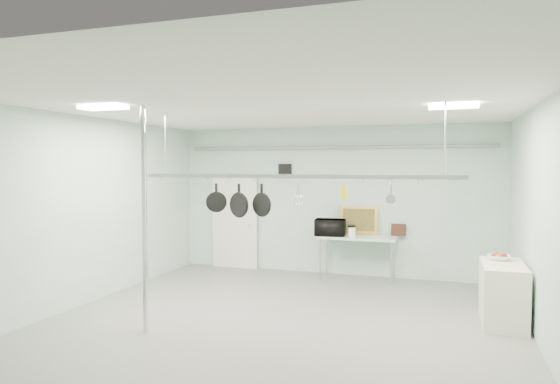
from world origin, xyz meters
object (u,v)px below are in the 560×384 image
(skillet_mid, at_px, (239,201))
(skillet_right, at_px, (262,200))
(chrome_pole, at_px, (144,219))
(skillet_left, at_px, (216,197))
(fruit_bowl, at_px, (499,258))
(side_cabinet, at_px, (503,294))
(microwave, at_px, (330,227))
(pot_rack, at_px, (292,174))
(prep_table, at_px, (358,240))
(coffee_canister, at_px, (352,232))

(skillet_mid, height_order, skillet_right, same)
(chrome_pole, bearing_deg, skillet_mid, 40.33)
(skillet_left, bearing_deg, skillet_mid, -25.60)
(fruit_bowl, height_order, skillet_right, skillet_right)
(side_cabinet, height_order, microwave, microwave)
(chrome_pole, bearing_deg, skillet_right, 32.25)
(side_cabinet, bearing_deg, pot_rack, -159.55)
(prep_table, distance_m, skillet_mid, 3.66)
(pot_rack, relative_size, skillet_mid, 9.15)
(microwave, distance_m, skillet_right, 3.29)
(side_cabinet, bearing_deg, fruit_bowl, 97.92)
(chrome_pole, xyz_separation_m, side_cabinet, (4.85, 2.00, -1.15))
(skillet_right, bearing_deg, microwave, 106.54)
(prep_table, relative_size, pot_rack, 0.33)
(chrome_pole, distance_m, coffee_canister, 4.63)
(pot_rack, height_order, coffee_canister, pot_rack)
(prep_table, bearing_deg, chrome_pole, -118.71)
(skillet_right, bearing_deg, coffee_canister, 98.32)
(microwave, xyz_separation_m, skillet_mid, (-0.69, -3.18, 0.75))
(pot_rack, bearing_deg, fruit_bowl, 25.26)
(chrome_pole, xyz_separation_m, pot_rack, (1.90, 0.90, 0.63))
(chrome_pole, height_order, coffee_canister, chrome_pole)
(side_cabinet, xyz_separation_m, microwave, (-3.10, 2.08, 0.63))
(coffee_canister, height_order, skillet_mid, skillet_mid)
(microwave, relative_size, skillet_mid, 1.18)
(skillet_mid, bearing_deg, microwave, 101.00)
(skillet_mid, bearing_deg, skillet_right, 23.23)
(chrome_pole, distance_m, fruit_bowl, 5.36)
(prep_table, xyz_separation_m, fruit_bowl, (2.51, -1.93, 0.11))
(side_cabinet, xyz_separation_m, skillet_left, (-4.17, -1.10, 1.43))
(skillet_mid, bearing_deg, fruit_bowl, 43.35)
(pot_rack, relative_size, coffee_canister, 23.94)
(coffee_canister, relative_size, skillet_right, 0.41)
(skillet_right, bearing_deg, side_cabinet, 40.16)
(microwave, xyz_separation_m, skillet_right, (-0.32, -3.18, 0.76))
(chrome_pole, bearing_deg, coffee_canister, 61.29)
(coffee_canister, relative_size, fruit_bowl, 0.60)
(prep_table, bearing_deg, skillet_left, -116.09)
(coffee_canister, distance_m, skillet_mid, 3.43)
(pot_rack, height_order, fruit_bowl, pot_rack)
(side_cabinet, xyz_separation_m, pot_rack, (-2.95, -1.10, 1.78))
(fruit_bowl, distance_m, skillet_mid, 4.09)
(skillet_mid, xyz_separation_m, skillet_right, (0.37, 0.00, 0.02))
(prep_table, distance_m, skillet_right, 3.56)
(skillet_left, distance_m, skillet_right, 0.74)
(chrome_pole, height_order, skillet_left, chrome_pole)
(skillet_left, xyz_separation_m, skillet_right, (0.74, 0.00, -0.04))
(coffee_canister, bearing_deg, pot_rack, -95.62)
(side_cabinet, xyz_separation_m, skillet_right, (-3.42, -1.10, 1.39))
(pot_rack, xyz_separation_m, skillet_right, (-0.47, 0.00, -0.39))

